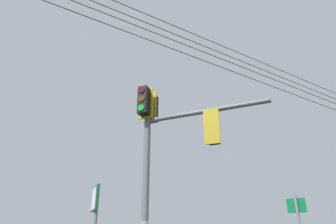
% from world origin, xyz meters
% --- Properties ---
extents(signal_mast_assembly, '(2.62, 3.43, 6.51)m').
position_xyz_m(signal_mast_assembly, '(1.03, -0.60, 4.59)').
color(signal_mast_assembly, slate).
rests_on(signal_mast_assembly, ground).
extents(overhead_wire_span, '(35.19, 0.09, 1.22)m').
position_xyz_m(overhead_wire_span, '(2.32, -0.15, 9.03)').
color(overhead_wire_span, black).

